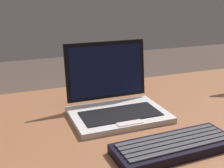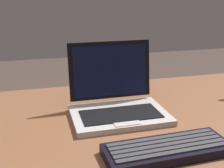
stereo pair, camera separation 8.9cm
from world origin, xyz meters
TOP-DOWN VIEW (x-y plane):
  - desk at (0.00, 0.00)m, footprint 1.60×0.77m
  - laptop_front at (-0.01, 0.06)m, footprint 0.30×0.24m
  - external_keyboard at (0.04, -0.22)m, footprint 0.32×0.13m

SIDE VIEW (x-z plane):
  - desk at x=0.00m, z-range 0.27..0.98m
  - external_keyboard at x=0.04m, z-range 0.70..0.73m
  - laptop_front at x=-0.01m, z-range 0.64..0.86m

